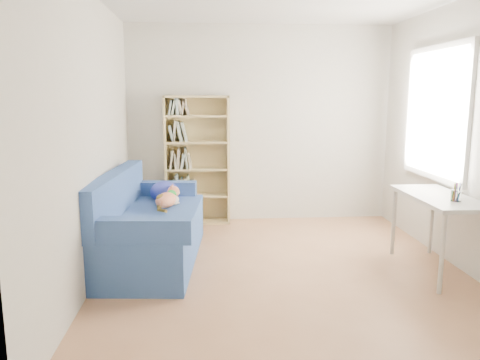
# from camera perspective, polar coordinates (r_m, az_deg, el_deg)

# --- Properties ---
(ground) EXTENTS (4.00, 4.00, 0.00)m
(ground) POSITION_cam_1_polar(r_m,az_deg,el_deg) (4.63, 5.21, -11.06)
(ground) COLOR #996845
(ground) RESTS_ON ground
(room_shell) EXTENTS (3.54, 4.04, 2.62)m
(room_shell) POSITION_cam_1_polar(r_m,az_deg,el_deg) (4.37, 6.79, 9.58)
(room_shell) COLOR silver
(room_shell) RESTS_ON ground
(sofa) EXTENTS (1.04, 1.94, 0.92)m
(sofa) POSITION_cam_1_polar(r_m,az_deg,el_deg) (4.91, -11.15, -5.73)
(sofa) COLOR navy
(sofa) RESTS_ON ground
(bookshelf) EXTENTS (0.84, 0.26, 1.68)m
(bookshelf) POSITION_cam_1_polar(r_m,az_deg,el_deg) (6.18, -5.22, 1.80)
(bookshelf) COLOR tan
(bookshelf) RESTS_ON ground
(desk) EXTENTS (0.52, 1.13, 0.75)m
(desk) POSITION_cam_1_polar(r_m,az_deg,el_deg) (4.82, 23.07, -2.70)
(desk) COLOR silver
(desk) RESTS_ON ground
(pen_cup) EXTENTS (0.09, 0.09, 0.17)m
(pen_cup) POSITION_cam_1_polar(r_m,az_deg,el_deg) (4.60, 24.86, -1.58)
(pen_cup) COLOR white
(pen_cup) RESTS_ON desk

